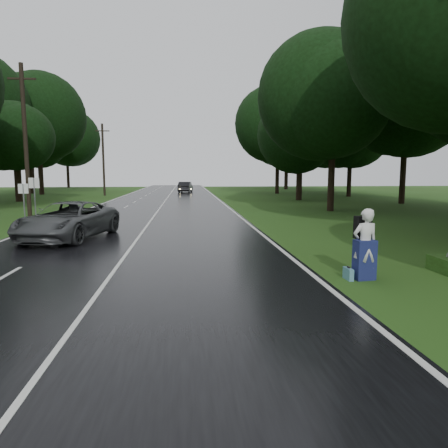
% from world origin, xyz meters
% --- Properties ---
extents(ground, '(160.00, 160.00, 0.00)m').
position_xyz_m(ground, '(0.00, 0.00, 0.00)').
color(ground, '#254915').
rests_on(ground, ground).
extents(road, '(12.00, 140.00, 0.04)m').
position_xyz_m(road, '(0.00, 20.00, 0.02)').
color(road, black).
rests_on(road, ground).
extents(lane_center, '(0.12, 140.00, 0.01)m').
position_xyz_m(lane_center, '(0.00, 20.00, 0.04)').
color(lane_center, silver).
rests_on(lane_center, road).
extents(grey_car, '(3.95, 6.38, 1.65)m').
position_xyz_m(grey_car, '(-3.07, 8.90, 0.86)').
color(grey_car, '#454849').
rests_on(grey_car, road).
extents(far_car, '(2.33, 5.08, 1.61)m').
position_xyz_m(far_car, '(2.15, 52.10, 0.85)').
color(far_car, black).
rests_on(far_car, road).
extents(hitchhiker, '(0.79, 0.72, 2.00)m').
position_xyz_m(hitchhiker, '(7.13, 1.02, 0.93)').
color(hitchhiker, silver).
rests_on(hitchhiker, ground).
extents(suitcase, '(0.15, 0.46, 0.33)m').
position_xyz_m(suitcase, '(6.68, 1.02, 0.16)').
color(suitcase, teal).
rests_on(suitcase, ground).
extents(utility_pole_mid, '(1.80, 0.28, 10.15)m').
position_xyz_m(utility_pole_mid, '(-8.50, 19.06, 0.00)').
color(utility_pole_mid, black).
rests_on(utility_pole_mid, ground).
extents(utility_pole_far, '(1.80, 0.28, 9.32)m').
position_xyz_m(utility_pole_far, '(-8.50, 45.02, 0.00)').
color(utility_pole_far, black).
rests_on(utility_pole_far, ground).
extents(road_sign_a, '(0.56, 0.10, 2.35)m').
position_xyz_m(road_sign_a, '(-7.20, 14.80, 0.00)').
color(road_sign_a, white).
rests_on(road_sign_a, ground).
extents(road_sign_b, '(0.64, 0.10, 2.68)m').
position_xyz_m(road_sign_b, '(-7.20, 16.52, 0.00)').
color(road_sign_b, white).
rests_on(road_sign_b, ground).
extents(tree_left_e, '(7.76, 7.76, 12.13)m').
position_xyz_m(tree_left_e, '(-15.19, 34.40, 0.00)').
color(tree_left_e, black).
rests_on(tree_left_e, ground).
extents(tree_left_f, '(11.64, 11.64, 18.19)m').
position_xyz_m(tree_left_f, '(-17.76, 48.71, 0.00)').
color(tree_left_f, black).
rests_on(tree_left_f, ground).
extents(tree_right_d, '(9.80, 9.80, 15.31)m').
position_xyz_m(tree_right_d, '(13.51, 21.12, 0.00)').
color(tree_right_d, black).
rests_on(tree_right_d, ground).
extents(tree_right_e, '(7.60, 7.60, 11.88)m').
position_xyz_m(tree_right_e, '(14.62, 33.97, 0.00)').
color(tree_right_e, black).
rests_on(tree_right_e, ground).
extents(tree_right_f, '(10.98, 10.98, 17.16)m').
position_xyz_m(tree_right_f, '(15.45, 48.36, 0.00)').
color(tree_right_f, black).
rests_on(tree_right_f, ground).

